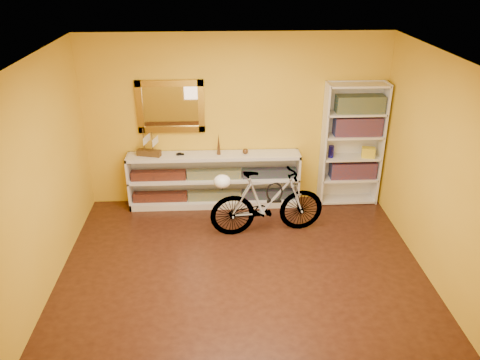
{
  "coord_description": "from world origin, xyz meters",
  "views": [
    {
      "loc": [
        -0.27,
        -4.8,
        3.58
      ],
      "look_at": [
        0.0,
        0.7,
        0.95
      ],
      "focal_mm": 35.78,
      "sensor_mm": 36.0,
      "label": 1
    }
  ],
  "objects_px": {
    "bookcase": "(352,145)",
    "bicycle": "(267,202)",
    "console_unit": "(214,180)",
    "helmet": "(222,181)"
  },
  "relations": [
    {
      "from": "helmet",
      "to": "bookcase",
      "type": "bearing_deg",
      "value": 25.44
    },
    {
      "from": "console_unit",
      "to": "bookcase",
      "type": "relative_size",
      "value": 1.37
    },
    {
      "from": "bicycle",
      "to": "helmet",
      "type": "distance_m",
      "value": 0.72
    },
    {
      "from": "bicycle",
      "to": "helmet",
      "type": "height_order",
      "value": "bicycle"
    },
    {
      "from": "console_unit",
      "to": "bicycle",
      "type": "distance_m",
      "value": 1.12
    },
    {
      "from": "bicycle",
      "to": "helmet",
      "type": "bearing_deg",
      "value": 90.0
    },
    {
      "from": "console_unit",
      "to": "bicycle",
      "type": "bearing_deg",
      "value": -49.18
    },
    {
      "from": "console_unit",
      "to": "helmet",
      "type": "relative_size",
      "value": 11.2
    },
    {
      "from": "bookcase",
      "to": "bicycle",
      "type": "distance_m",
      "value": 1.68
    },
    {
      "from": "console_unit",
      "to": "bicycle",
      "type": "relative_size",
      "value": 1.6
    }
  ]
}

